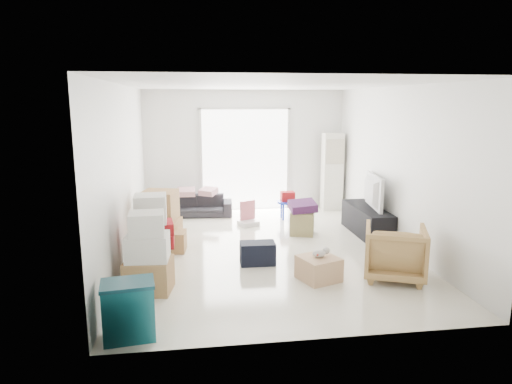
{
  "coord_description": "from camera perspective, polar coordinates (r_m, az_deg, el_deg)",
  "views": [
    {
      "loc": [
        -1.21,
        -7.25,
        2.44
      ],
      "look_at": [
        -0.15,
        0.2,
        0.95
      ],
      "focal_mm": 32.0,
      "sensor_mm": 36.0,
      "label": 1
    }
  ],
  "objects": [
    {
      "name": "kids_table",
      "position": [
        9.62,
        3.96,
        -0.98
      ],
      "size": [
        0.45,
        0.45,
        0.58
      ],
      "rotation": [
        0.0,
        0.0,
        0.06
      ],
      "color": "#1730C5",
      "rests_on": "room_shell"
    },
    {
      "name": "box_stack_c",
      "position": [
        7.96,
        -11.91,
        -3.37
      ],
      "size": [
        0.76,
        0.68,
        0.96
      ],
      "rotation": [
        0.0,
        0.0,
        -0.29
      ],
      "color": "#8D5E3F",
      "rests_on": "room_shell"
    },
    {
      "name": "loose_box",
      "position": [
        7.72,
        -10.29,
        -6.09
      ],
      "size": [
        0.44,
        0.44,
        0.33
      ],
      "primitive_type": "cube",
      "rotation": [
        0.0,
        0.0,
        -0.11
      ],
      "color": "#8D5E3F",
      "rests_on": "room_shell"
    },
    {
      "name": "sofa",
      "position": [
        9.98,
        -7.41,
        -1.26
      ],
      "size": [
        1.55,
        0.55,
        0.59
      ],
      "primitive_type": "imported",
      "rotation": [
        0.0,
        0.0,
        -0.07
      ],
      "color": "#242328",
      "rests_on": "room_shell"
    },
    {
      "name": "television",
      "position": [
        8.68,
        13.8,
        -1.44
      ],
      "size": [
        0.76,
        1.14,
        0.14
      ],
      "primitive_type": "imported",
      "rotation": [
        0.0,
        0.0,
        1.43
      ],
      "color": "black",
      "rests_on": "tv_console"
    },
    {
      "name": "duffel_bag",
      "position": [
        7.02,
        0.2,
        -7.66
      ],
      "size": [
        0.54,
        0.33,
        0.34
      ],
      "primitive_type": "cube",
      "rotation": [
        0.0,
        0.0,
        -0.02
      ],
      "color": "black",
      "rests_on": "room_shell"
    },
    {
      "name": "storage_bins",
      "position": [
        5.08,
        -15.62,
        -14.01
      ],
      "size": [
        0.58,
        0.44,
        0.62
      ],
      "rotation": [
        0.0,
        0.0,
        0.13
      ],
      "color": "#12545B",
      "rests_on": "room_shell"
    },
    {
      "name": "box_stack_b",
      "position": [
        6.69,
        -12.88,
        -5.88
      ],
      "size": [
        0.64,
        0.61,
        1.16
      ],
      "rotation": [
        0.0,
        0.0,
        0.01
      ],
      "color": "#8D5E3F",
      "rests_on": "room_shell"
    },
    {
      "name": "pillow_left",
      "position": [
        9.89,
        -8.73,
        0.66
      ],
      "size": [
        0.34,
        0.27,
        0.11
      ],
      "primitive_type": "cube",
      "rotation": [
        0.0,
        0.0,
        -0.01
      ],
      "color": "#C38E94",
      "rests_on": "sofa"
    },
    {
      "name": "ottoman",
      "position": [
        8.58,
        5.78,
        -3.87
      ],
      "size": [
        0.54,
        0.54,
        0.43
      ],
      "primitive_type": "cube",
      "rotation": [
        0.0,
        0.0,
        -0.31
      ],
      "color": "#958656",
      "rests_on": "room_shell"
    },
    {
      "name": "toy_walker",
      "position": [
        9.19,
        -1.0,
        -3.31
      ],
      "size": [
        0.45,
        0.43,
        0.48
      ],
      "rotation": [
        0.0,
        0.0,
        0.41
      ],
      "color": "silver",
      "rests_on": "room_shell"
    },
    {
      "name": "room_shell",
      "position": [
        7.43,
        1.35,
        2.78
      ],
      "size": [
        4.98,
        6.48,
        3.18
      ],
      "color": "white",
      "rests_on": "ground"
    },
    {
      "name": "sliding_door",
      "position": [
        10.37,
        -1.36,
        4.6
      ],
      "size": [
        2.1,
        0.04,
        2.33
      ],
      "color": "white",
      "rests_on": "room_shell"
    },
    {
      "name": "tv_console",
      "position": [
        8.76,
        13.7,
        -3.53
      ],
      "size": [
        0.46,
        1.54,
        0.51
      ],
      "primitive_type": "cube",
      "color": "black",
      "rests_on": "room_shell"
    },
    {
      "name": "pillow_right",
      "position": [
        9.9,
        -5.99,
        0.75
      ],
      "size": [
        0.41,
        0.39,
        0.11
      ],
      "primitive_type": "cube",
      "rotation": [
        0.0,
        0.0,
        -0.61
      ],
      "color": "#C38E94",
      "rests_on": "sofa"
    },
    {
      "name": "armchair",
      "position": [
        6.69,
        16.98,
        -6.9
      ],
      "size": [
        1.03,
        1.01,
        0.83
      ],
      "primitive_type": "imported",
      "rotation": [
        0.0,
        0.0,
        2.75
      ],
      "color": "tan",
      "rests_on": "room_shell"
    },
    {
      "name": "wood_crate",
      "position": [
        6.48,
        7.84,
        -9.44
      ],
      "size": [
        0.63,
        0.63,
        0.33
      ],
      "primitive_type": "cube",
      "rotation": [
        0.0,
        0.0,
        0.35
      ],
      "color": "tan",
      "rests_on": "room_shell"
    },
    {
      "name": "blanket",
      "position": [
        8.51,
        5.82,
        -2.01
      ],
      "size": [
        0.48,
        0.48,
        0.14
      ],
      "primitive_type": "cube",
      "rotation": [
        0.0,
        0.0,
        -0.01
      ],
      "color": "#4A2153",
      "rests_on": "ottoman"
    },
    {
      "name": "plush_bunny",
      "position": [
        6.42,
        8.12,
        -7.55
      ],
      "size": [
        0.25,
        0.15,
        0.13
      ],
      "rotation": [
        0.0,
        0.0,
        0.33
      ],
      "color": "#B2ADA8",
      "rests_on": "wood_crate"
    },
    {
      "name": "box_stack_a",
      "position": [
        6.11,
        -13.34,
        -7.85
      ],
      "size": [
        0.65,
        0.57,
        1.06
      ],
      "rotation": [
        0.0,
        0.0,
        -0.11
      ],
      "color": "#8D5E3F",
      "rests_on": "room_shell"
    },
    {
      "name": "ac_tower",
      "position": [
        10.51,
        9.5,
        2.51
      ],
      "size": [
        0.45,
        0.3,
        1.75
      ],
      "primitive_type": "cube",
      "color": "white",
      "rests_on": "room_shell"
    }
  ]
}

